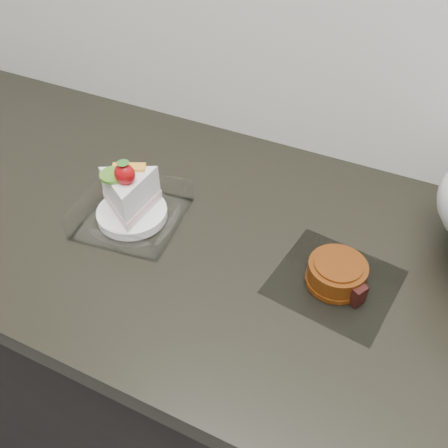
% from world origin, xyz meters
% --- Properties ---
extents(counter, '(2.04, 0.64, 0.90)m').
position_xyz_m(counter, '(0.00, 1.69, 0.45)').
color(counter, black).
rests_on(counter, ground).
extents(cake_tray, '(0.19, 0.19, 0.13)m').
position_xyz_m(cake_tray, '(-0.32, 1.66, 0.94)').
color(cake_tray, white).
rests_on(cake_tray, counter).
extents(mooncake_wrap, '(0.20, 0.19, 0.04)m').
position_xyz_m(mooncake_wrap, '(0.06, 1.67, 0.92)').
color(mooncake_wrap, white).
rests_on(mooncake_wrap, counter).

